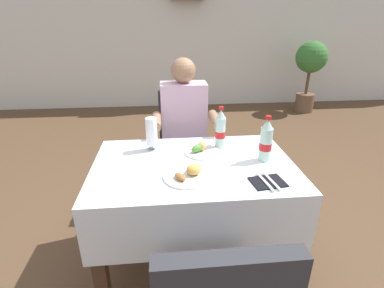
{
  "coord_description": "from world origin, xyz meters",
  "views": [
    {
      "loc": [
        -0.2,
        -1.41,
        1.54
      ],
      "look_at": [
        -0.05,
        0.19,
        0.83
      ],
      "focal_mm": 27.16,
      "sensor_mm": 36.0,
      "label": 1
    }
  ],
  "objects_px": {
    "seated_diner_far": "(184,129)",
    "plate_near_camera": "(189,174)",
    "beer_glass_left": "(152,134)",
    "potted_plant_corner": "(310,66)",
    "cola_bottle_secondary": "(266,141)",
    "plate_far_diner": "(201,150)",
    "main_dining_table": "(194,189)",
    "cola_bottle_primary": "(220,130)",
    "chair_far_diner_seat": "(184,142)",
    "napkin_cutlery_set": "(268,182)"
  },
  "relations": [
    {
      "from": "main_dining_table",
      "to": "plate_near_camera",
      "type": "relative_size",
      "value": 4.62
    },
    {
      "from": "chair_far_diner_seat",
      "to": "seated_diner_far",
      "type": "xyz_separation_m",
      "value": [
        -0.01,
        -0.11,
        0.16
      ]
    },
    {
      "from": "chair_far_diner_seat",
      "to": "cola_bottle_secondary",
      "type": "distance_m",
      "value": 0.94
    },
    {
      "from": "main_dining_table",
      "to": "napkin_cutlery_set",
      "type": "distance_m",
      "value": 0.47
    },
    {
      "from": "cola_bottle_primary",
      "to": "plate_near_camera",
      "type": "bearing_deg",
      "value": -122.7
    },
    {
      "from": "plate_far_diner",
      "to": "beer_glass_left",
      "type": "relative_size",
      "value": 1.05
    },
    {
      "from": "main_dining_table",
      "to": "beer_glass_left",
      "type": "distance_m",
      "value": 0.43
    },
    {
      "from": "cola_bottle_primary",
      "to": "napkin_cutlery_set",
      "type": "xyz_separation_m",
      "value": [
        0.17,
        -0.46,
        -0.12
      ]
    },
    {
      "from": "plate_near_camera",
      "to": "plate_far_diner",
      "type": "xyz_separation_m",
      "value": [
        0.1,
        0.29,
        -0.0
      ]
    },
    {
      "from": "seated_diner_far",
      "to": "plate_near_camera",
      "type": "bearing_deg",
      "value": -92.58
    },
    {
      "from": "plate_near_camera",
      "to": "cola_bottle_primary",
      "type": "relative_size",
      "value": 0.92
    },
    {
      "from": "seated_diner_far",
      "to": "cola_bottle_secondary",
      "type": "xyz_separation_m",
      "value": [
        0.43,
        -0.67,
        0.16
      ]
    },
    {
      "from": "plate_far_diner",
      "to": "cola_bottle_secondary",
      "type": "distance_m",
      "value": 0.4
    },
    {
      "from": "plate_far_diner",
      "to": "cola_bottle_primary",
      "type": "relative_size",
      "value": 0.81
    },
    {
      "from": "seated_diner_far",
      "to": "beer_glass_left",
      "type": "relative_size",
      "value": 5.91
    },
    {
      "from": "cola_bottle_primary",
      "to": "main_dining_table",
      "type": "bearing_deg",
      "value": -132.34
    },
    {
      "from": "napkin_cutlery_set",
      "to": "seated_diner_far",
      "type": "bearing_deg",
      "value": 111.46
    },
    {
      "from": "plate_near_camera",
      "to": "plate_far_diner",
      "type": "relative_size",
      "value": 1.13
    },
    {
      "from": "main_dining_table",
      "to": "seated_diner_far",
      "type": "relative_size",
      "value": 0.93
    },
    {
      "from": "seated_diner_far",
      "to": "cola_bottle_primary",
      "type": "bearing_deg",
      "value": -66.71
    },
    {
      "from": "beer_glass_left",
      "to": "potted_plant_corner",
      "type": "xyz_separation_m",
      "value": [
        2.54,
        3.04,
        -0.07
      ]
    },
    {
      "from": "plate_near_camera",
      "to": "plate_far_diner",
      "type": "distance_m",
      "value": 0.31
    },
    {
      "from": "chair_far_diner_seat",
      "to": "potted_plant_corner",
      "type": "distance_m",
      "value": 3.38
    },
    {
      "from": "plate_near_camera",
      "to": "cola_bottle_primary",
      "type": "bearing_deg",
      "value": 57.3
    },
    {
      "from": "chair_far_diner_seat",
      "to": "napkin_cutlery_set",
      "type": "height_order",
      "value": "chair_far_diner_seat"
    },
    {
      "from": "napkin_cutlery_set",
      "to": "chair_far_diner_seat",
      "type": "bearing_deg",
      "value": 109.13
    },
    {
      "from": "plate_far_diner",
      "to": "beer_glass_left",
      "type": "distance_m",
      "value": 0.33
    },
    {
      "from": "seated_diner_far",
      "to": "plate_far_diner",
      "type": "distance_m",
      "value": 0.54
    },
    {
      "from": "cola_bottle_primary",
      "to": "cola_bottle_secondary",
      "type": "height_order",
      "value": "cola_bottle_secondary"
    },
    {
      "from": "chair_far_diner_seat",
      "to": "cola_bottle_primary",
      "type": "bearing_deg",
      "value": -71.25
    },
    {
      "from": "beer_glass_left",
      "to": "plate_far_diner",
      "type": "bearing_deg",
      "value": -14.44
    },
    {
      "from": "plate_near_camera",
      "to": "plate_far_diner",
      "type": "bearing_deg",
      "value": 70.38
    },
    {
      "from": "seated_diner_far",
      "to": "potted_plant_corner",
      "type": "height_order",
      "value": "seated_diner_far"
    },
    {
      "from": "plate_far_diner",
      "to": "cola_bottle_primary",
      "type": "height_order",
      "value": "cola_bottle_primary"
    },
    {
      "from": "plate_far_diner",
      "to": "cola_bottle_primary",
      "type": "distance_m",
      "value": 0.18
    },
    {
      "from": "plate_near_camera",
      "to": "potted_plant_corner",
      "type": "xyz_separation_m",
      "value": [
        2.34,
        3.41,
        0.01
      ]
    },
    {
      "from": "main_dining_table",
      "to": "chair_far_diner_seat",
      "type": "bearing_deg",
      "value": 90.0
    },
    {
      "from": "potted_plant_corner",
      "to": "plate_near_camera",
      "type": "bearing_deg",
      "value": -124.42
    },
    {
      "from": "chair_far_diner_seat",
      "to": "beer_glass_left",
      "type": "xyz_separation_m",
      "value": [
        -0.24,
        -0.57,
        0.31
      ]
    },
    {
      "from": "chair_far_diner_seat",
      "to": "seated_diner_far",
      "type": "bearing_deg",
      "value": -92.68
    },
    {
      "from": "chair_far_diner_seat",
      "to": "potted_plant_corner",
      "type": "xyz_separation_m",
      "value": [
        2.29,
        2.47,
        0.23
      ]
    },
    {
      "from": "potted_plant_corner",
      "to": "seated_diner_far",
      "type": "bearing_deg",
      "value": -131.72
    },
    {
      "from": "cola_bottle_secondary",
      "to": "napkin_cutlery_set",
      "type": "bearing_deg",
      "value": -103.97
    },
    {
      "from": "main_dining_table",
      "to": "cola_bottle_primary",
      "type": "distance_m",
      "value": 0.41
    },
    {
      "from": "main_dining_table",
      "to": "plate_near_camera",
      "type": "distance_m",
      "value": 0.25
    },
    {
      "from": "cola_bottle_secondary",
      "to": "chair_far_diner_seat",
      "type": "bearing_deg",
      "value": 118.37
    },
    {
      "from": "plate_far_diner",
      "to": "seated_diner_far",
      "type": "bearing_deg",
      "value": 97.1
    },
    {
      "from": "chair_far_diner_seat",
      "to": "seated_diner_far",
      "type": "height_order",
      "value": "seated_diner_far"
    },
    {
      "from": "beer_glass_left",
      "to": "cola_bottle_primary",
      "type": "height_order",
      "value": "cola_bottle_primary"
    },
    {
      "from": "plate_near_camera",
      "to": "beer_glass_left",
      "type": "bearing_deg",
      "value": 118.48
    }
  ]
}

